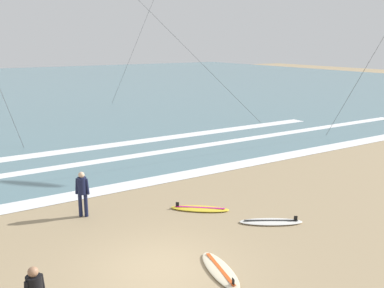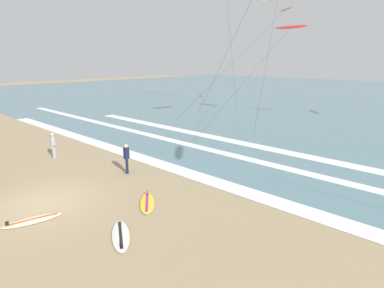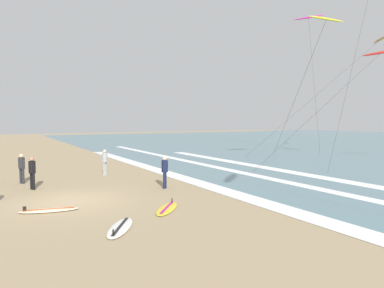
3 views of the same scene
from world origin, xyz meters
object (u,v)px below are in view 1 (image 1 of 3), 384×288
Objects in this scene: surfboard_right_spare at (200,209)px; surfboard_near_water at (220,270)px; surfboard_foreground_flat at (271,222)px; surfer_mid_group at (82,190)px.

surfboard_near_water is (-1.96, -3.91, 0.00)m from surfboard_right_spare.
surfboard_near_water is at bearing -153.44° from surfboard_foreground_flat.
surfboard_foreground_flat is at bearing -59.18° from surfboard_right_spare.
surfer_mid_group is 0.76× the size of surfboard_foreground_flat.
surfboard_near_water and surfboard_foreground_flat have the same top height.
surfboard_near_water is at bearing -72.60° from surfer_mid_group.
surfboard_near_water is 1.04× the size of surfboard_foreground_flat.
surfboard_right_spare is 2.63m from surfboard_foreground_flat.
surfboard_foreground_flat is at bearing -37.86° from surfer_mid_group.
surfboard_foreground_flat is at bearing 26.56° from surfboard_near_water.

